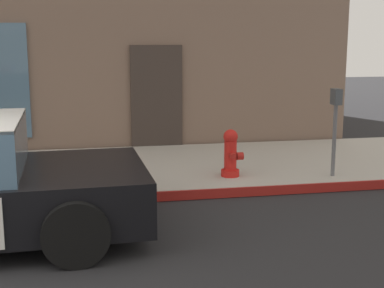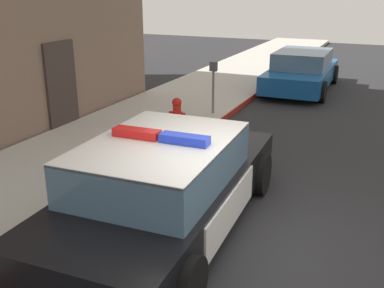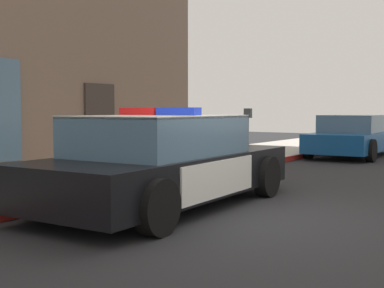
{
  "view_description": "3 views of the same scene",
  "coord_description": "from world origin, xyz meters",
  "px_view_note": "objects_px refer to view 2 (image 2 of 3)",
  "views": [
    {
      "loc": [
        1.97,
        -5.05,
        2.26
      ],
      "look_at": [
        3.21,
        1.41,
        0.97
      ],
      "focal_mm": 51.41,
      "sensor_mm": 36.0,
      "label": 1
    },
    {
      "loc": [
        -4.9,
        -1.53,
        3.3
      ],
      "look_at": [
        1.84,
        1.49,
        0.68
      ],
      "focal_mm": 42.04,
      "sensor_mm": 36.0,
      "label": 2
    },
    {
      "loc": [
        -5.99,
        -3.48,
        1.47
      ],
      "look_at": [
        2.7,
        2.34,
        0.76
      ],
      "focal_mm": 48.03,
      "sensor_mm": 36.0,
      "label": 3
    }
  ],
  "objects_px": {
    "car_down_street": "(302,71)",
    "parking_meter": "(213,78)",
    "fire_hydrant": "(177,114)",
    "police_cruiser": "(166,185)"
  },
  "relations": [
    {
      "from": "fire_hydrant",
      "to": "parking_meter",
      "type": "distance_m",
      "value": 1.68
    },
    {
      "from": "car_down_street",
      "to": "parking_meter",
      "type": "height_order",
      "value": "parking_meter"
    },
    {
      "from": "police_cruiser",
      "to": "fire_hydrant",
      "type": "height_order",
      "value": "police_cruiser"
    },
    {
      "from": "car_down_street",
      "to": "parking_meter",
      "type": "relative_size",
      "value": 3.43
    },
    {
      "from": "fire_hydrant",
      "to": "car_down_street",
      "type": "height_order",
      "value": "car_down_street"
    },
    {
      "from": "police_cruiser",
      "to": "car_down_street",
      "type": "xyz_separation_m",
      "value": [
        9.94,
        0.08,
        -0.05
      ]
    },
    {
      "from": "car_down_street",
      "to": "parking_meter",
      "type": "xyz_separation_m",
      "value": [
        -4.43,
        1.4,
        0.45
      ]
    },
    {
      "from": "fire_hydrant",
      "to": "car_down_street",
      "type": "bearing_deg",
      "value": -15.67
    },
    {
      "from": "fire_hydrant",
      "to": "car_down_street",
      "type": "relative_size",
      "value": 0.16
    },
    {
      "from": "car_down_street",
      "to": "police_cruiser",
      "type": "bearing_deg",
      "value": 179.56
    }
  ]
}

